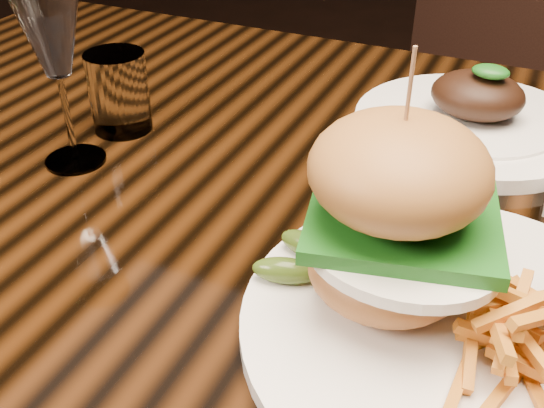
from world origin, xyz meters
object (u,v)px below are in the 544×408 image
at_px(dining_table, 373,264).
at_px(far_dish, 473,119).
at_px(wine_glass, 52,39).
at_px(chair_far, 464,81).
at_px(burger_plate, 451,275).

height_order(dining_table, far_dish, far_dish).
height_order(dining_table, wine_glass, wine_glass).
xyz_separation_m(dining_table, chair_far, (-0.04, 0.88, -0.13)).
bearing_deg(chair_far, far_dish, -56.92).
bearing_deg(chair_far, burger_plate, -57.62).
distance_m(dining_table, burger_plate, 0.22).
height_order(far_dish, chair_far, chair_far).
bearing_deg(far_dish, wine_glass, -146.96).
bearing_deg(dining_table, far_dish, 74.62).
bearing_deg(burger_plate, wine_glass, 167.12).
xyz_separation_m(wine_glass, chair_far, (0.30, 0.94, -0.35)).
bearing_deg(wine_glass, far_dish, 33.04).
height_order(dining_table, chair_far, chair_far).
bearing_deg(chair_far, wine_glass, -82.86).
relative_size(burger_plate, far_dish, 1.20).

